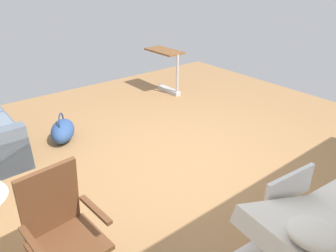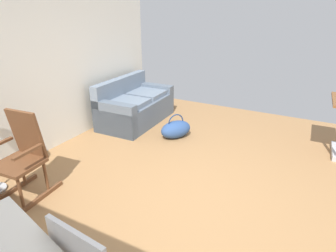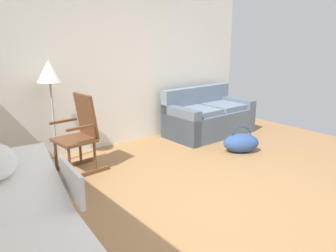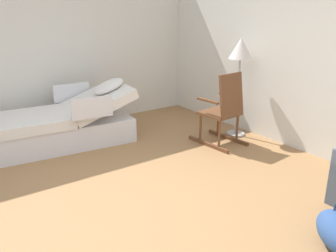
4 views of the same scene
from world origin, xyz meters
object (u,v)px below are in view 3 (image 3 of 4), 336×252
at_px(couch, 208,118).
at_px(duffel_bag, 241,143).
at_px(floor_lamp, 50,78).
at_px(rocking_chair, 79,135).

xyz_separation_m(couch, duffel_bag, (-0.30, -1.04, -0.15)).
height_order(couch, floor_lamp, floor_lamp).
bearing_deg(duffel_bag, rocking_chair, 159.87).
height_order(rocking_chair, duffel_bag, rocking_chair).
distance_m(floor_lamp, duffel_bag, 2.99).
bearing_deg(floor_lamp, duffel_bag, -27.49).
xyz_separation_m(floor_lamp, duffel_bag, (2.47, -1.29, -1.07)).
bearing_deg(floor_lamp, couch, -4.99).
bearing_deg(rocking_chair, floor_lamp, 110.93).
relative_size(couch, rocking_chair, 1.54).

